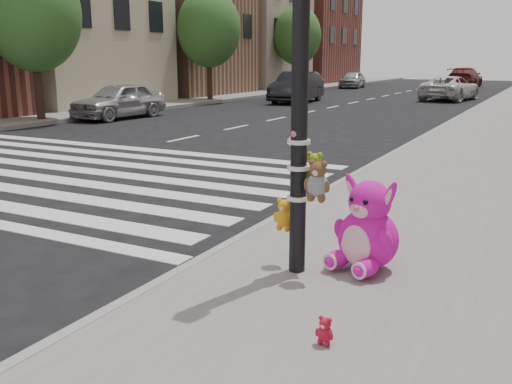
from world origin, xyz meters
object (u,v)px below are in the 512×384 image
Objects in this scene: red_teddy at (325,331)px; car_silver_far at (119,100)px; car_dark_far at (297,87)px; pink_bunny at (367,231)px; signal_pole at (302,98)px; car_white_near at (450,88)px.

car_silver_far reaches higher than red_teddy.
pink_bunny is at bearing -70.87° from car_dark_far.
car_silver_far is at bearing 136.83° from signal_pole.
red_teddy is (0.21, -1.67, -0.28)m from pink_bunny.
car_dark_far is at bearing 113.87° from signal_pole.
red_teddy is at bearing 105.29° from car_white_near.
car_white_near is at bearing 62.12° from car_silver_far.
car_dark_far is at bearing 45.32° from car_white_near.
red_teddy is at bearing -64.93° from pink_bunny.
pink_bunny is at bearing 32.43° from signal_pole.
signal_pole is 0.87× the size of car_white_near.
pink_bunny is 0.21× the size of car_dark_far.
red_teddy is 25.63m from car_dark_far.
car_dark_far reaches higher than pink_bunny.
signal_pole is 0.85× the size of car_dark_far.
car_silver_far is (-13.20, 12.95, 0.42)m from red_teddy.
pink_bunny is 0.21× the size of car_white_near.
red_teddy is 18.50m from car_silver_far.
red_teddy is 0.05× the size of car_white_near.
car_dark_far reaches higher than car_silver_far.
car_silver_far is at bearing 156.97° from pink_bunny.
car_dark_far reaches higher than red_teddy.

